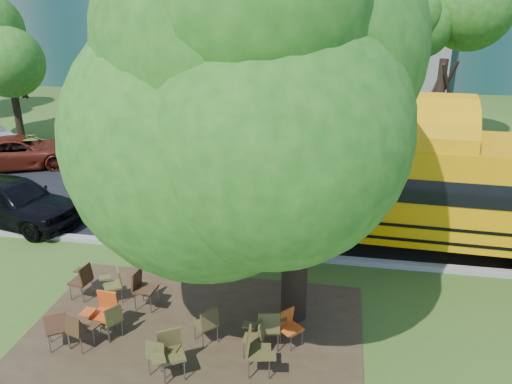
% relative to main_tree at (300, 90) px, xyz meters
% --- Properties ---
extents(ground, '(160.00, 160.00, 0.00)m').
position_rel_main_tree_xyz_m(ground, '(-3.00, -0.33, -5.04)').
color(ground, '#2C4B17').
rests_on(ground, ground).
extents(dirt_patch, '(7.00, 4.50, 0.03)m').
position_rel_main_tree_xyz_m(dirt_patch, '(-2.00, -0.83, -5.02)').
color(dirt_patch, '#382819').
rests_on(dirt_patch, ground).
extents(asphalt_road, '(80.00, 8.00, 0.04)m').
position_rel_main_tree_xyz_m(asphalt_road, '(-3.00, 6.67, -5.02)').
color(asphalt_road, black).
rests_on(asphalt_road, ground).
extents(kerb_near, '(80.00, 0.25, 0.14)m').
position_rel_main_tree_xyz_m(kerb_near, '(-3.00, 2.67, -4.97)').
color(kerb_near, gray).
rests_on(kerb_near, ground).
extents(kerb_far, '(80.00, 0.25, 0.14)m').
position_rel_main_tree_xyz_m(kerb_far, '(-3.00, 10.77, -4.97)').
color(kerb_far, gray).
rests_on(kerb_far, ground).
extents(bg_tree_0, '(5.20, 5.20, 7.18)m').
position_rel_main_tree_xyz_m(bg_tree_0, '(-15.00, 12.67, -0.47)').
color(bg_tree_0, black).
rests_on(bg_tree_0, ground).
extents(bg_tree_2, '(4.80, 4.80, 6.62)m').
position_rel_main_tree_xyz_m(bg_tree_2, '(-8.00, 15.67, -0.82)').
color(bg_tree_2, black).
rests_on(bg_tree_2, ground).
extents(bg_tree_3, '(5.60, 5.60, 7.84)m').
position_rel_main_tree_xyz_m(bg_tree_3, '(5.00, 13.67, -0.01)').
color(bg_tree_3, black).
rests_on(bg_tree_3, ground).
extents(main_tree, '(7.10, 7.10, 8.60)m').
position_rel_main_tree_xyz_m(main_tree, '(0.00, 0.00, 0.00)').
color(main_tree, black).
rests_on(main_tree, ground).
extents(school_bus, '(13.02, 3.46, 3.15)m').
position_rel_main_tree_xyz_m(school_bus, '(2.73, 3.98, -3.21)').
color(school_bus, orange).
rests_on(school_bus, ground).
extents(chair_0, '(0.60, 0.74, 0.90)m').
position_rel_main_tree_xyz_m(chair_0, '(-4.52, -1.85, -4.48)').
color(chair_0, '#4F2E1C').
rests_on(chair_0, ground).
extents(chair_1, '(0.65, 0.51, 0.84)m').
position_rel_main_tree_xyz_m(chair_1, '(-4.08, -1.85, -4.52)').
color(chair_1, '#3D2915').
rests_on(chair_1, ground).
extents(chair_2, '(0.55, 0.69, 0.81)m').
position_rel_main_tree_xyz_m(chair_2, '(-3.61, -1.37, -4.53)').
color(chair_2, '#44411D').
rests_on(chair_2, ground).
extents(chair_3, '(0.67, 0.57, 0.97)m').
position_rel_main_tree_xyz_m(chair_3, '(-3.82, -1.26, -4.43)').
color(chair_3, '#C34814').
rests_on(chair_3, ground).
extents(chair_4, '(0.58, 0.48, 0.82)m').
position_rel_main_tree_xyz_m(chair_4, '(-2.26, -2.24, -4.53)').
color(chair_4, '#45431E').
rests_on(chair_4, ground).
extents(chair_5, '(0.64, 0.78, 0.96)m').
position_rel_main_tree_xyz_m(chair_5, '(-2.08, -2.24, -4.45)').
color(chair_5, '#4F4822').
rests_on(chair_5, ground).
extents(chair_6, '(0.48, 0.55, 0.83)m').
position_rel_main_tree_xyz_m(chair_6, '(-0.60, -1.39, -4.53)').
color(chair_6, brown).
rests_on(chair_6, ground).
extents(chair_7, '(0.64, 0.64, 0.96)m').
position_rel_main_tree_xyz_m(chair_7, '(-0.50, -1.94, -4.44)').
color(chair_7, '#4C4521').
rests_on(chair_7, ground).
extents(chair_8, '(0.53, 0.65, 0.90)m').
position_rel_main_tree_xyz_m(chair_8, '(-4.92, -0.10, -4.48)').
color(chair_8, '#412717').
rests_on(chair_8, ground).
extents(chair_9, '(0.70, 0.57, 0.85)m').
position_rel_main_tree_xyz_m(chair_9, '(-4.15, -0.07, -4.51)').
color(chair_9, brown).
rests_on(chair_9, ground).
extents(chair_10, '(0.57, 0.67, 0.97)m').
position_rel_main_tree_xyz_m(chair_10, '(-3.38, -0.26, -4.44)').
color(chair_10, '#442C18').
rests_on(chair_10, ground).
extents(chair_11, '(0.59, 0.74, 0.86)m').
position_rel_main_tree_xyz_m(chair_11, '(-1.62, -1.20, -4.50)').
color(chair_11, '#4C4220').
rests_on(chair_11, ground).
extents(chair_12, '(0.54, 0.69, 0.80)m').
position_rel_main_tree_xyz_m(chair_12, '(0.01, -0.98, -4.54)').
color(chair_12, '#D65316').
rests_on(chair_12, ground).
extents(chair_13, '(0.63, 0.65, 0.94)m').
position_rel_main_tree_xyz_m(chair_13, '(-0.35, -1.17, -4.46)').
color(chair_13, '#4F4922').
rests_on(chair_13, ground).
extents(black_car, '(4.79, 2.74, 1.53)m').
position_rel_main_tree_xyz_m(black_car, '(-9.10, 3.47, -4.27)').
color(black_car, black).
rests_on(black_car, ground).
extents(bg_car_red, '(5.19, 3.92, 1.31)m').
position_rel_main_tree_xyz_m(bg_car_red, '(-12.21, 8.62, -4.38)').
color(bg_car_red, '#551A0E').
rests_on(bg_car_red, ground).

